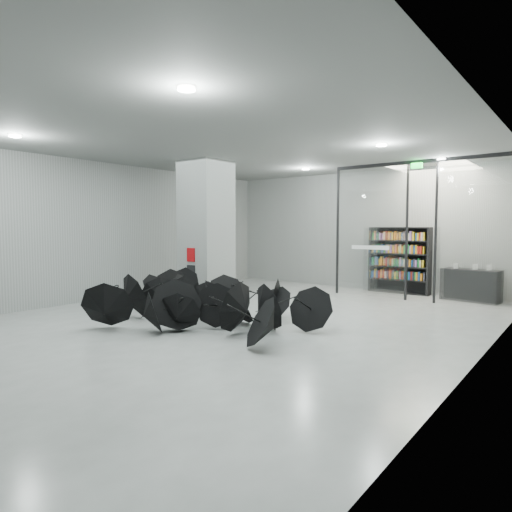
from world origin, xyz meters
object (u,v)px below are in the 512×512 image
Objects in this scene: shop_counter at (471,285)px; bookshelf at (399,260)px; column at (206,231)px; umbrella_cluster at (200,308)px.

bookshelf is at bearing -178.35° from shop_counter.
column is 6.25m from bookshelf.
shop_counter is 0.26× the size of umbrella_cluster.
umbrella_cluster is at bearing -113.62° from shop_counter.
column is 7.75m from shop_counter.
column reaches higher than bookshelf.
shop_counter is at bearing -6.50° from bookshelf.
shop_counter is (6.13, 4.48, -1.54)m from column.
umbrella_cluster is (-4.22, -6.69, -0.15)m from shop_counter.
column is 2.61× the size of shop_counter.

